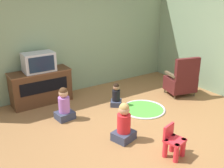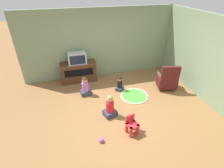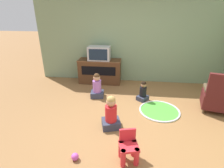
{
  "view_description": "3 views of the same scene",
  "coord_description": "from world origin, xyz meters",
  "px_view_note": "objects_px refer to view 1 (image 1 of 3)",
  "views": [
    {
      "loc": [
        -2.66,
        -3.05,
        2.41
      ],
      "look_at": [
        -0.38,
        0.42,
        0.86
      ],
      "focal_mm": 42.0,
      "sensor_mm": 36.0,
      "label": 1
    },
    {
      "loc": [
        -1.36,
        -3.67,
        3.32
      ],
      "look_at": [
        -0.26,
        0.36,
        0.8
      ],
      "focal_mm": 28.0,
      "sensor_mm": 36.0,
      "label": 2
    },
    {
      "loc": [
        -0.06,
        -2.78,
        2.11
      ],
      "look_at": [
        -0.45,
        0.44,
        0.72
      ],
      "focal_mm": 28.0,
      "sensor_mm": 36.0,
      "label": 3
    }
  ],
  "objects_px": {
    "child_watching_center": "(124,124)",
    "tv_cabinet": "(41,86)",
    "television": "(39,62)",
    "child_watching_left": "(116,96)",
    "yellow_kid_chair": "(173,143)",
    "child_watching_right": "(64,106)",
    "black_armchair": "(182,81)"
  },
  "relations": [
    {
      "from": "child_watching_center",
      "to": "tv_cabinet",
      "type": "bearing_deg",
      "value": 89.85
    },
    {
      "from": "tv_cabinet",
      "to": "television",
      "type": "height_order",
      "value": "television"
    },
    {
      "from": "tv_cabinet",
      "to": "child_watching_center",
      "type": "height_order",
      "value": "tv_cabinet"
    },
    {
      "from": "television",
      "to": "child_watching_left",
      "type": "distance_m",
      "value": 1.77
    },
    {
      "from": "child_watching_center",
      "to": "child_watching_left",
      "type": "bearing_deg",
      "value": 45.42
    },
    {
      "from": "television",
      "to": "child_watching_left",
      "type": "bearing_deg",
      "value": -38.28
    },
    {
      "from": "television",
      "to": "yellow_kid_chair",
      "type": "xyz_separation_m",
      "value": [
        0.98,
        -2.95,
        -0.71
      ]
    },
    {
      "from": "tv_cabinet",
      "to": "yellow_kid_chair",
      "type": "relative_size",
      "value": 2.61
    },
    {
      "from": "television",
      "to": "child_watching_right",
      "type": "bearing_deg",
      "value": -83.73
    },
    {
      "from": "yellow_kid_chair",
      "to": "black_armchair",
      "type": "bearing_deg",
      "value": 26.13
    },
    {
      "from": "tv_cabinet",
      "to": "yellow_kid_chair",
      "type": "height_order",
      "value": "tv_cabinet"
    },
    {
      "from": "tv_cabinet",
      "to": "television",
      "type": "xyz_separation_m",
      "value": [
        0.0,
        -0.03,
        0.55
      ]
    },
    {
      "from": "yellow_kid_chair",
      "to": "child_watching_center",
      "type": "height_order",
      "value": "child_watching_center"
    },
    {
      "from": "child_watching_right",
      "to": "child_watching_center",
      "type": "bearing_deg",
      "value": -73.48
    },
    {
      "from": "television",
      "to": "yellow_kid_chair",
      "type": "distance_m",
      "value": 3.19
    },
    {
      "from": "black_armchair",
      "to": "child_watching_center",
      "type": "distance_m",
      "value": 2.4
    },
    {
      "from": "yellow_kid_chair",
      "to": "child_watching_center",
      "type": "distance_m",
      "value": 0.85
    },
    {
      "from": "tv_cabinet",
      "to": "yellow_kid_chair",
      "type": "xyz_separation_m",
      "value": [
        0.98,
        -2.98,
        -0.16
      ]
    },
    {
      "from": "tv_cabinet",
      "to": "black_armchair",
      "type": "relative_size",
      "value": 1.37
    },
    {
      "from": "child_watching_center",
      "to": "television",
      "type": "bearing_deg",
      "value": 90.04
    },
    {
      "from": "black_armchair",
      "to": "child_watching_left",
      "type": "bearing_deg",
      "value": 1.56
    },
    {
      "from": "black_armchair",
      "to": "child_watching_left",
      "type": "xyz_separation_m",
      "value": [
        -1.6,
        0.36,
        -0.14
      ]
    },
    {
      "from": "yellow_kid_chair",
      "to": "child_watching_right",
      "type": "relative_size",
      "value": 0.76
    },
    {
      "from": "tv_cabinet",
      "to": "black_armchair",
      "type": "bearing_deg",
      "value": -25.8
    },
    {
      "from": "tv_cabinet",
      "to": "child_watching_center",
      "type": "distance_m",
      "value": 2.3
    },
    {
      "from": "black_armchair",
      "to": "tv_cabinet",
      "type": "bearing_deg",
      "value": -11.68
    },
    {
      "from": "tv_cabinet",
      "to": "child_watching_right",
      "type": "height_order",
      "value": "tv_cabinet"
    },
    {
      "from": "child_watching_left",
      "to": "child_watching_right",
      "type": "relative_size",
      "value": 0.78
    },
    {
      "from": "television",
      "to": "child_watching_center",
      "type": "relative_size",
      "value": 0.96
    },
    {
      "from": "child_watching_left",
      "to": "child_watching_right",
      "type": "distance_m",
      "value": 1.17
    },
    {
      "from": "black_armchair",
      "to": "child_watching_right",
      "type": "relative_size",
      "value": 1.45
    },
    {
      "from": "black_armchair",
      "to": "child_watching_right",
      "type": "xyz_separation_m",
      "value": [
        -2.76,
        0.4,
        -0.08
      ]
    }
  ]
}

